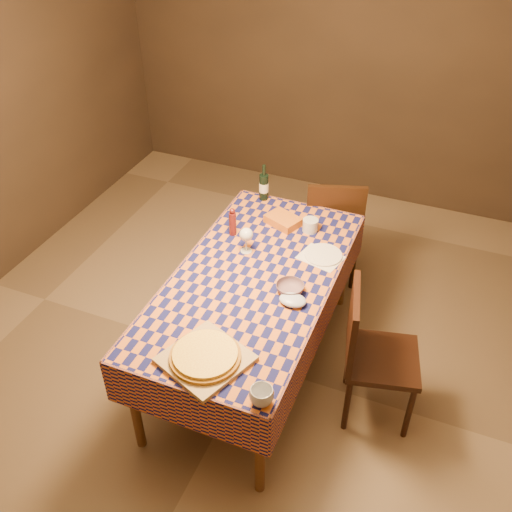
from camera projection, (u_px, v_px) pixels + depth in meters
name	position (u px, v px, depth m)	size (l,w,h in m)	color
room	(253.00, 195.00, 3.09)	(5.00, 5.10, 2.70)	brown
dining_table	(253.00, 287.00, 3.49)	(0.94, 1.84, 0.77)	brown
cutting_board	(206.00, 359.00, 2.90)	(0.39, 0.39, 0.02)	#A0814B
pizza	(205.00, 355.00, 2.89)	(0.42, 0.42, 0.04)	#956018
pepper_mill	(233.00, 222.00, 3.74)	(0.06, 0.06, 0.20)	#4C1311
bowl	(290.00, 288.00, 3.32)	(0.17, 0.17, 0.05)	#674C57
wine_glass	(246.00, 235.00, 3.58)	(0.09, 0.09, 0.17)	silver
wine_bottle	(264.00, 186.00, 4.09)	(0.07, 0.07, 0.27)	black
deli_tub	(310.00, 225.00, 3.81)	(0.10, 0.10, 0.09)	silver
takeout_container	(283.00, 220.00, 3.88)	(0.23, 0.16, 0.06)	#B75F18
white_plate	(323.00, 255.00, 3.61)	(0.24, 0.24, 0.01)	silver
tumbler	(262.00, 396.00, 2.68)	(0.12, 0.12, 0.09)	silver
flour_patch	(320.00, 258.00, 3.60)	(0.26, 0.20, 0.00)	silver
flour_bag	(293.00, 300.00, 3.25)	(0.16, 0.12, 0.05)	#AABADA
chair_far	(333.00, 225.00, 4.32)	(0.53, 0.54, 0.93)	black
chair_right	(370.00, 349.00, 3.31)	(0.51, 0.51, 0.93)	black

